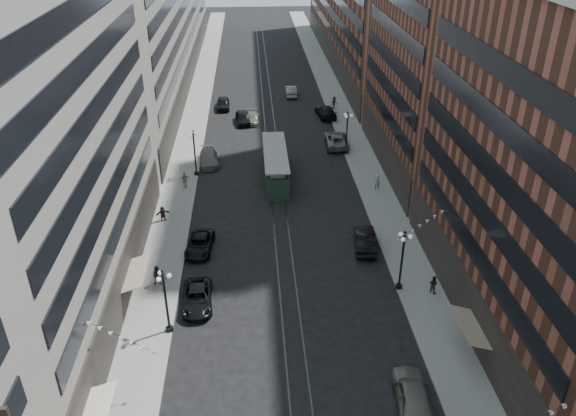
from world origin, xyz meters
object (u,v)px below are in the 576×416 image
object	(u,v)px
pedestrian_2	(158,276)
pedestrian_8	(377,182)
lamppost_se_mid	(347,131)
pedestrian_9	(334,103)
lamppost_sw_far	(166,299)
car_13	(243,118)
car_14	(291,91)
car_9	(223,103)
streetcar	(275,166)
car_7	(200,244)
car_12	(326,111)
car_8	(209,158)
pedestrian_5	(163,214)
lamppost_sw_mid	(195,151)
pedestrian_7	(433,284)
car_extra_0	(252,118)
car_2	(197,298)
car_11	(336,140)
pedestrian_6	(185,180)
car_10	(365,240)
car_4	(412,394)

from	to	relation	value
pedestrian_2	pedestrian_8	xyz separation A→B (m)	(21.80, 16.11, 0.01)
lamppost_se_mid	pedestrian_9	xyz separation A→B (m)	(0.89, 17.10, -2.02)
lamppost_sw_far	car_13	bearing A→B (deg)	83.03
lamppost_se_mid	car_14	bearing A→B (deg)	102.07
car_9	streetcar	bearing A→B (deg)	-75.82
car_7	car_12	size ratio (longest dim) A/B	0.85
car_8	pedestrian_5	bearing A→B (deg)	-111.60
lamppost_sw_mid	pedestrian_7	xyz separation A→B (m)	(21.01, -23.74, -2.16)
pedestrian_2	car_extra_0	xyz separation A→B (m)	(8.27, 38.55, -0.37)
lamppost_sw_mid	pedestrian_5	world-z (taller)	lamppost_sw_mid
car_2	car_11	distance (m)	35.50
pedestrian_7	lamppost_se_mid	bearing A→B (deg)	-37.63
car_12	car_13	world-z (taller)	car_12
pedestrian_6	pedestrian_9	xyz separation A→B (m)	(20.27, 25.43, -0.04)
lamppost_sw_mid	car_7	size ratio (longest dim) A/B	1.13
car_7	car_extra_0	distance (m)	33.73
car_10	pedestrian_9	size ratio (longest dim) A/B	2.82
car_10	car_13	bearing A→B (deg)	-64.15
streetcar	car_9	distance (m)	25.72
lamppost_sw_far	car_8	xyz separation A→B (m)	(1.29, 30.27, -2.33)
car_9	car_11	bearing A→B (deg)	-47.28
car_2	car_14	xyz separation A→B (m)	(11.32, 53.30, 0.11)
lamppost_sw_mid	car_13	xyz separation A→B (m)	(5.39, 17.06, -2.28)
streetcar	car_9	bearing A→B (deg)	105.53
car_11	pedestrian_5	xyz separation A→B (m)	(-20.12, -18.34, 0.08)
pedestrian_2	car_10	size ratio (longest dim) A/B	0.35
car_9	car_14	world-z (taller)	car_9
car_7	pedestrian_7	distance (m)	20.99
lamppost_sw_mid	car_11	distance (m)	19.41
car_11	car_12	distance (m)	11.10
car_14	pedestrian_7	bearing A→B (deg)	98.60
car_10	pedestrian_5	world-z (taller)	pedestrian_5
car_10	car_extra_0	bearing A→B (deg)	-66.32
car_12	pedestrian_6	world-z (taller)	pedestrian_6
car_4	car_10	size ratio (longest dim) A/B	1.01
lamppost_sw_far	car_8	world-z (taller)	lamppost_sw_far
car_13	lamppost_se_mid	bearing A→B (deg)	-48.64
car_11	streetcar	bearing A→B (deg)	48.98
car_7	car_8	size ratio (longest dim) A/B	0.93
car_12	pedestrian_9	size ratio (longest dim) A/B	3.12
lamppost_sw_mid	car_10	xyz separation A→B (m)	(16.74, -16.53, -2.24)
pedestrian_2	pedestrian_6	distance (m)	17.89
lamppost_sw_far	lamppost_se_mid	distance (m)	36.91
car_11	car_13	xyz separation A→B (m)	(-12.21, 9.18, -0.04)
car_extra_0	pedestrian_6	bearing A→B (deg)	-109.07
car_9	pedestrian_8	xyz separation A→B (m)	(17.92, -28.76, 0.25)
car_8	car_10	xyz separation A→B (m)	(15.45, -19.79, 0.09)
lamppost_sw_mid	pedestrian_6	size ratio (longest dim) A/B	2.88
pedestrian_6	pedestrian_8	bearing A→B (deg)	151.16
car_11	car_13	bearing A→B (deg)	-34.89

